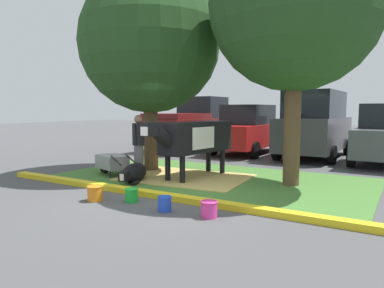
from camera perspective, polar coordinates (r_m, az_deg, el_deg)
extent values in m
plane|color=#4C4C4F|center=(7.75, -4.34, -8.22)|extent=(80.00, 80.00, 0.00)
cube|color=#477A33|center=(9.62, 2.89, -5.45)|extent=(8.05, 4.49, 0.02)
cube|color=yellow|center=(7.63, -5.74, -8.00)|extent=(9.25, 0.24, 0.12)
cube|color=tan|center=(9.62, -0.93, -5.34)|extent=(3.39, 2.66, 0.04)
cylinder|color=brown|center=(10.72, -6.54, 1.93)|extent=(0.42, 0.42, 2.34)
sphere|color=#23471E|center=(10.87, -6.70, 15.73)|extent=(4.08, 4.08, 4.08)
cylinder|color=brown|center=(8.90, 15.60, 2.67)|extent=(0.39, 0.39, 2.86)
sphere|color=#23471E|center=(9.21, 16.10, 20.60)|extent=(4.04, 4.04, 4.04)
cube|color=black|center=(9.54, 0.72, 1.13)|extent=(1.02, 2.38, 0.80)
cube|color=white|center=(9.43, 0.15, 1.07)|extent=(0.84, 0.99, 0.56)
cylinder|color=black|center=(8.54, -4.85, 1.26)|extent=(0.41, 0.67, 0.58)
cube|color=black|center=(8.30, -6.39, 2.37)|extent=(0.32, 0.47, 0.32)
cube|color=white|center=(8.16, -7.39, 2.02)|extent=(0.21, 0.15, 0.20)
cylinder|color=black|center=(8.82, -1.54, -4.17)|extent=(0.14, 0.14, 0.71)
cylinder|color=black|center=(9.14, -3.87, -3.84)|extent=(0.14, 0.14, 0.71)
cylinder|color=black|center=(10.17, 4.83, -2.89)|extent=(0.14, 0.14, 0.71)
cylinder|color=black|center=(10.46, 2.61, -2.64)|extent=(0.14, 0.14, 0.71)
cylinder|color=black|center=(10.53, 4.79, 0.16)|extent=(0.06, 0.06, 0.70)
ellipsoid|color=black|center=(9.24, -9.10, -4.51)|extent=(0.78, 1.19, 0.48)
cube|color=black|center=(8.70, -10.68, -5.03)|extent=(0.27, 0.33, 0.22)
cube|color=silver|center=(8.60, -11.02, -5.17)|extent=(0.11, 0.09, 0.16)
cylinder|color=black|center=(8.89, -8.91, -6.09)|extent=(0.20, 0.36, 0.10)
cylinder|color=slate|center=(10.04, -8.41, -2.60)|extent=(0.26, 0.26, 0.86)
cylinder|color=black|center=(9.96, -8.47, 1.55)|extent=(0.34, 0.34, 0.59)
sphere|color=#8C664C|center=(9.94, -8.50, 3.92)|extent=(0.23, 0.23, 0.23)
cylinder|color=black|center=(10.14, -7.78, 1.79)|extent=(0.09, 0.09, 0.56)
cylinder|color=black|center=(9.78, -9.19, 1.63)|extent=(0.09, 0.09, 0.56)
cube|color=gray|center=(10.18, -12.55, -2.73)|extent=(1.05, 0.86, 0.36)
cylinder|color=black|center=(10.65, -13.75, -3.59)|extent=(0.37, 0.21, 0.36)
cylinder|color=black|center=(9.86, -12.86, -4.65)|extent=(0.04, 0.04, 0.24)
cylinder|color=black|center=(10.06, -10.61, -4.41)|extent=(0.04, 0.04, 0.24)
cylinder|color=black|center=(9.49, -11.95, -2.59)|extent=(0.51, 0.21, 0.23)
cylinder|color=black|center=(9.70, -9.65, -2.37)|extent=(0.51, 0.21, 0.23)
cylinder|color=orange|center=(7.57, -15.13, -7.60)|extent=(0.30, 0.30, 0.29)
torus|color=orange|center=(7.54, -15.15, -6.52)|extent=(0.32, 0.32, 0.02)
cylinder|color=green|center=(7.33, -9.57, -8.05)|extent=(0.26, 0.26, 0.26)
torus|color=green|center=(7.30, -9.58, -7.06)|extent=(0.28, 0.28, 0.02)
cylinder|color=blue|center=(6.62, -4.37, -9.47)|extent=(0.24, 0.24, 0.26)
torus|color=blue|center=(6.59, -4.38, -8.37)|extent=(0.27, 0.27, 0.02)
cylinder|color=#EA3893|center=(6.24, 2.72, -10.34)|extent=(0.28, 0.28, 0.27)
torus|color=#EA3893|center=(6.21, 2.73, -9.13)|extent=(0.30, 0.30, 0.02)
cube|color=maroon|center=(16.62, 0.07, 2.20)|extent=(2.12, 5.44, 1.10)
cube|color=black|center=(17.39, 1.74, 5.81)|extent=(1.88, 1.84, 1.00)
cube|color=maroon|center=(15.58, -2.33, 4.44)|extent=(1.96, 2.74, 0.24)
cylinder|color=black|center=(18.67, 0.35, 0.88)|extent=(0.23, 0.64, 0.64)
cylinder|color=black|center=(17.69, 5.85, 0.59)|extent=(0.23, 0.64, 0.64)
cylinder|color=black|center=(15.82, -6.41, 0.00)|extent=(0.23, 0.64, 0.64)
cylinder|color=black|center=(14.65, -0.30, -0.41)|extent=(0.23, 0.64, 0.64)
cube|color=red|center=(15.19, 8.88, 1.44)|extent=(1.90, 4.44, 0.90)
cube|color=black|center=(15.15, 8.92, 4.65)|extent=(1.63, 2.23, 0.80)
cylinder|color=black|center=(16.89, 7.99, 0.33)|extent=(0.23, 0.64, 0.64)
cylinder|color=black|center=(16.23, 13.79, 0.01)|extent=(0.23, 0.64, 0.64)
cylinder|color=black|center=(14.35, 3.26, -0.55)|extent=(0.23, 0.64, 0.64)
cylinder|color=black|center=(13.57, 9.92, -0.97)|extent=(0.23, 0.64, 0.64)
cube|color=#3D3D42|center=(14.48, 18.86, 1.60)|extent=(2.00, 4.64, 1.20)
cube|color=black|center=(14.45, 19.00, 5.96)|extent=(1.74, 3.24, 1.00)
cylinder|color=black|center=(16.21, 16.78, -0.07)|extent=(0.23, 0.64, 0.64)
cylinder|color=black|center=(15.81, 23.42, -0.43)|extent=(0.23, 0.64, 0.64)
cylinder|color=black|center=(13.37, 13.31, -1.14)|extent=(0.23, 0.64, 0.64)
cylinder|color=black|center=(12.88, 21.32, -1.62)|extent=(0.23, 0.64, 0.64)
cylinder|color=black|center=(15.31, 25.54, -0.70)|extent=(0.23, 0.64, 0.64)
cylinder|color=black|center=(12.49, 23.95, -1.93)|extent=(0.23, 0.64, 0.64)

